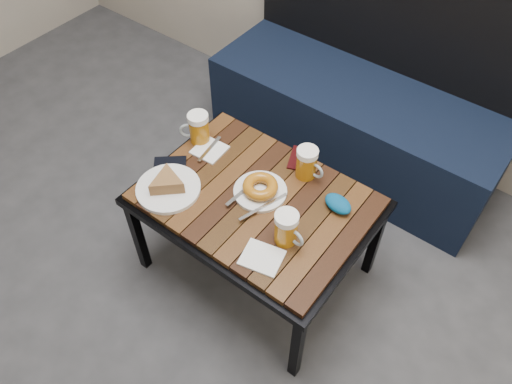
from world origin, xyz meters
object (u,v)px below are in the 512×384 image
Objects in this scene: beer_mug_left at (198,128)px; plate_bagel at (260,189)px; passport_burgundy at (302,159)px; cafe_table at (256,205)px; beer_mug_right at (287,228)px; beer_mug_centre at (307,163)px; bench at (357,115)px; passport_navy at (170,165)px; knit_pouch at (338,204)px; plate_pie at (168,185)px.

beer_mug_left is 0.52× the size of plate_bagel.
plate_bagel is 2.01× the size of passport_burgundy.
beer_mug_right is at bearing -24.68° from cafe_table.
beer_mug_left reaches higher than plate_bagel.
passport_burgundy is (0.03, 0.23, -0.02)m from plate_bagel.
passport_burgundy is at bearing 138.63° from beer_mug_centre.
bench reaches higher than passport_navy.
passport_burgundy is at bearing 163.66° from beer_mug_left.
plate_bagel reaches higher than passport_navy.
passport_navy is 0.51m from passport_burgundy.
beer_mug_left is at bearing -176.87° from knit_pouch.
beer_mug_right reaches higher than cafe_table.
passport_burgundy is at bearing 152.23° from knit_pouch.
plate_bagel is at bearing 65.03° from passport_navy.
plate_pie is (-0.36, -0.37, -0.04)m from beer_mug_centre.
plate_bagel is 0.29m from knit_pouch.
passport_burgundy is (-0.06, 0.06, -0.06)m from beer_mug_centre.
plate_bagel is (-0.08, -0.18, -0.04)m from beer_mug_centre.
passport_navy is 0.66m from knit_pouch.
bench reaches higher than passport_burgundy.
bench is 11.02× the size of passport_burgundy.
beer_mug_right is (0.11, -0.29, 0.00)m from beer_mug_centre.
passport_navy is at bearing -168.38° from cafe_table.
plate_bagel is (-0.20, 0.12, -0.04)m from beer_mug_right.
plate_pie is 0.62m from knit_pouch.
plate_pie is at bearing -104.15° from bench.
beer_mug_right reaches higher than passport_navy.
plate_pie is 0.53m from passport_burgundy.
bench is at bearing 111.94° from beer_mug_right.
beer_mug_centre is 0.52m from plate_pie.
passport_burgundy is at bearing 54.60° from plate_pie.
beer_mug_left is (-0.34, -0.74, 0.27)m from bench.
passport_burgundy is (0.03, 0.26, 0.05)m from cafe_table.
beer_mug_centre is 0.20m from plate_bagel.
bench is 0.62m from passport_burgundy.
bench is 1.67× the size of cafe_table.
beer_mug_right reaches higher than passport_burgundy.
passport_burgundy is 0.27m from knit_pouch.
plate_pie reaches higher than passport_burgundy.
plate_bagel is at bearing -118.49° from passport_burgundy.
plate_pie is at bearing -148.90° from cafe_table.
beer_mug_left is at bearing 107.39° from plate_pie.
cafe_table is 6.61× the size of passport_burgundy.
beer_mug_centre is at bearing 45.52° from plate_pie.
cafe_table is (0.02, -0.84, 0.16)m from bench.
bench is 5.49× the size of plate_bagel.
beer_mug_left is at bearing 168.22° from plate_bagel.
plate_pie is at bearing -147.44° from passport_burgundy.
bench is 10.88× the size of beer_mug_centre.
beer_mug_left is at bearing -114.57° from bench.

